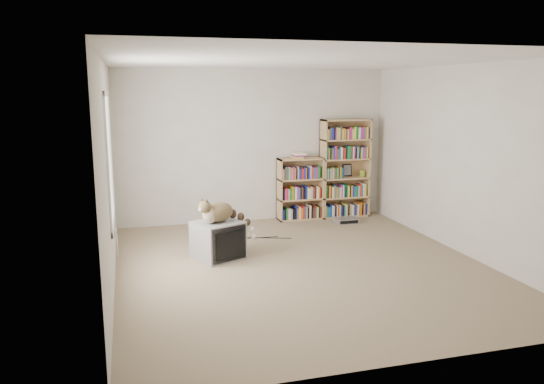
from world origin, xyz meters
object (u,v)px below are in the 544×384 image
object	(u,v)px
bookcase_short	(300,191)
dvd_player	(346,220)
crt_tv	(218,240)
cat	(223,214)
bookcase_tall	(344,170)

from	to	relation	value
bookcase_short	dvd_player	size ratio (longest dim) A/B	2.80
crt_tv	bookcase_short	size ratio (longest dim) A/B	0.70
bookcase_short	dvd_player	world-z (taller)	bookcase_short
cat	bookcase_short	size ratio (longest dim) A/B	0.76
bookcase_tall	bookcase_short	world-z (taller)	bookcase_tall
crt_tv	cat	size ratio (longest dim) A/B	0.92
bookcase_tall	cat	bearing A→B (deg)	-144.15
bookcase_tall	bookcase_short	bearing A→B (deg)	179.99
crt_tv	cat	bearing A→B (deg)	-34.03
bookcase_short	dvd_player	distance (m)	0.92
cat	bookcase_short	xyz separation A→B (m)	(1.64, 1.77, -0.10)
crt_tv	bookcase_short	distance (m)	2.46
bookcase_short	dvd_player	xyz separation A→B (m)	(0.65, -0.47, -0.44)
cat	dvd_player	distance (m)	2.68
crt_tv	cat	distance (m)	0.35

